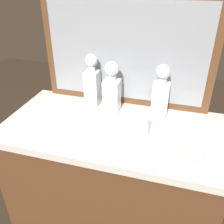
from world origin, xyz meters
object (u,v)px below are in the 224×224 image
crystal_decanter_front (112,92)px  crystal_decanter_far_right (92,85)px  crystal_tumbler_center (141,125)px  silver_brush_right (187,151)px  crystal_decanter_center (160,97)px

crystal_decanter_front → crystal_decanter_far_right: bearing=160.3°
crystal_decanter_far_right → crystal_decanter_front: bearing=-19.7°
crystal_tumbler_center → silver_brush_right: crystal_tumbler_center is taller
crystal_decanter_center → crystal_tumbler_center: size_ratio=3.03×
crystal_decanter_front → crystal_tumbler_center: (0.19, -0.17, -0.07)m
crystal_decanter_far_right → crystal_tumbler_center: 0.39m
crystal_decanter_far_right → silver_brush_right: crystal_decanter_far_right is taller
crystal_decanter_front → crystal_tumbler_center: bearing=-41.7°
crystal_tumbler_center → crystal_decanter_far_right: bearing=145.8°
crystal_tumbler_center → silver_brush_right: 0.24m
crystal_decanter_front → silver_brush_right: crystal_decanter_front is taller
crystal_decanter_far_right → crystal_decanter_front: 0.13m
crystal_decanter_center → crystal_decanter_front: crystal_decanter_center is taller
crystal_decanter_center → crystal_decanter_front: 0.26m
crystal_decanter_far_right → crystal_decanter_center: crystal_decanter_far_right is taller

